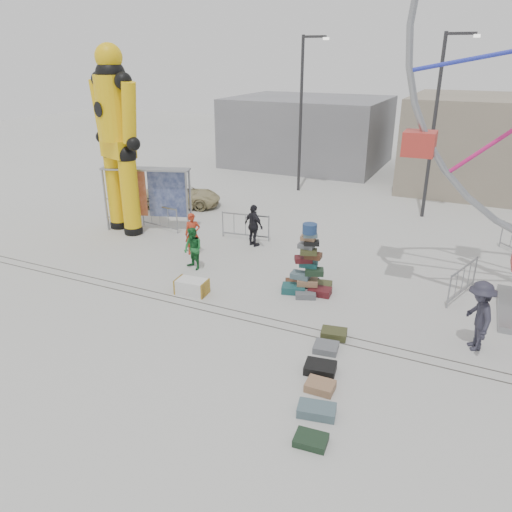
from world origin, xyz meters
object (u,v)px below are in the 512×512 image
at_px(barricade_dummy_a, 121,212).
at_px(crash_test_dummy, 117,135).
at_px(suitcase_tower, 308,273).
at_px(barricade_dummy_c, 245,226).
at_px(parked_suv, 181,196).
at_px(pedestrian_black, 254,226).
at_px(pedestrian_grey, 479,316).
at_px(barricade_dummy_b, 160,217).
at_px(pedestrian_green, 193,249).
at_px(lamp_post_left, 303,107).
at_px(steamer_trunk, 192,287).
at_px(barricade_wheel_front, 462,281).
at_px(banner_scaffold, 147,184).
at_px(pedestrian_red, 193,234).
at_px(lamp_post_right, 437,119).

bearing_deg(barricade_dummy_a, crash_test_dummy, -28.20).
relative_size(suitcase_tower, barricade_dummy_c, 1.16).
height_order(suitcase_tower, parked_suv, suitcase_tower).
distance_m(suitcase_tower, pedestrian_black, 4.45).
bearing_deg(barricade_dummy_a, pedestrian_grey, -5.36).
distance_m(barricade_dummy_b, pedestrian_grey, 13.68).
xyz_separation_m(suitcase_tower, barricade_dummy_a, (-9.88, 2.83, -0.10)).
relative_size(barricade_dummy_b, pedestrian_grey, 1.05).
bearing_deg(pedestrian_green, lamp_post_left, 114.13).
bearing_deg(pedestrian_grey, parked_suv, -139.45).
relative_size(steamer_trunk, barricade_wheel_front, 0.50).
relative_size(lamp_post_left, pedestrian_grey, 4.20).
bearing_deg(pedestrian_grey, pedestrian_green, -118.56).
xyz_separation_m(crash_test_dummy, pedestrian_black, (5.80, 0.71, -3.26)).
bearing_deg(pedestrian_grey, steamer_trunk, -107.86).
relative_size(pedestrian_black, pedestrian_grey, 0.89).
distance_m(barricade_dummy_a, barricade_dummy_b, 2.01).
xyz_separation_m(steamer_trunk, pedestrian_black, (-0.04, 4.70, 0.61)).
height_order(banner_scaffold, barricade_dummy_b, banner_scaffold).
height_order(suitcase_tower, barricade_wheel_front, suitcase_tower).
distance_m(lamp_post_left, barricade_dummy_b, 10.17).
distance_m(suitcase_tower, banner_scaffold, 8.83).
relative_size(banner_scaffold, barricade_dummy_a, 1.88).
height_order(steamer_trunk, pedestrian_red, pedestrian_red).
height_order(crash_test_dummy, pedestrian_black, crash_test_dummy).
relative_size(barricade_dummy_c, pedestrian_grey, 1.05).
bearing_deg(pedestrian_black, parked_suv, -7.90).
relative_size(lamp_post_right, pedestrian_green, 5.25).
bearing_deg(banner_scaffold, steamer_trunk, -60.75).
bearing_deg(banner_scaffold, parked_suv, 82.66).
height_order(barricade_dummy_a, barricade_dummy_c, same).
xyz_separation_m(barricade_wheel_front, pedestrian_red, (-9.60, -0.47, 0.26)).
distance_m(banner_scaffold, parked_suv, 3.96).
distance_m(lamp_post_right, parked_suv, 12.43).
bearing_deg(lamp_post_right, pedestrian_grey, -75.91).
height_order(crash_test_dummy, barricade_dummy_a, crash_test_dummy).
xyz_separation_m(lamp_post_right, parked_suv, (-11.28, -3.44, -3.94)).
relative_size(lamp_post_right, pedestrian_black, 4.71).
distance_m(banner_scaffold, barricade_dummy_b, 1.55).
bearing_deg(lamp_post_right, lamp_post_left, 164.05).
relative_size(barricade_dummy_c, parked_suv, 0.52).
bearing_deg(pedestrian_red, pedestrian_black, 10.53).
distance_m(suitcase_tower, steamer_trunk, 3.74).
height_order(banner_scaffold, barricade_dummy_a, banner_scaffold).
height_order(barricade_dummy_a, pedestrian_green, pedestrian_green).
bearing_deg(crash_test_dummy, barricade_dummy_c, 33.84).
bearing_deg(barricade_wheel_front, barricade_dummy_c, 95.54).
xyz_separation_m(suitcase_tower, banner_scaffold, (-8.27, 2.78, 1.39)).
relative_size(barricade_wheel_front, pedestrian_green, 1.31).
distance_m(barricade_dummy_a, barricade_dummy_c, 5.95).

